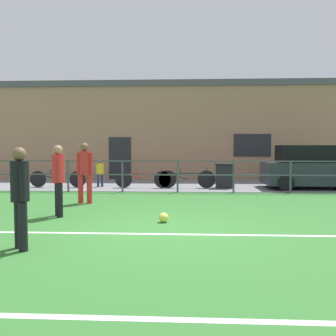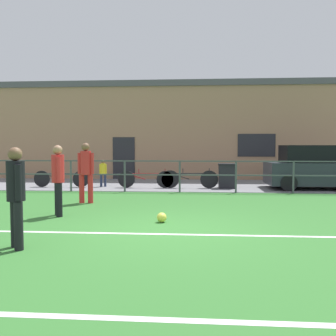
# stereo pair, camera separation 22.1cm
# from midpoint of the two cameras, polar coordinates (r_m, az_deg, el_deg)

# --- Properties ---
(ground) EXTENTS (60.00, 44.00, 0.04)m
(ground) POSITION_cam_midpoint_polar(r_m,az_deg,el_deg) (7.47, -0.58, -9.69)
(ground) COLOR #33702D
(field_line_touchline) EXTENTS (36.00, 0.11, 0.00)m
(field_line_touchline) POSITION_cam_midpoint_polar(r_m,az_deg,el_deg) (7.13, -0.75, -10.14)
(field_line_touchline) COLOR white
(field_line_touchline) RESTS_ON ground
(field_line_hash) EXTENTS (36.00, 0.11, 0.00)m
(field_line_hash) POSITION_cam_midpoint_polar(r_m,az_deg,el_deg) (3.88, -4.33, -22.17)
(field_line_hash) COLOR white
(field_line_hash) RESTS_ON ground
(pavement_strip) EXTENTS (48.00, 5.00, 0.02)m
(pavement_strip) POSITION_cam_midpoint_polar(r_m,az_deg,el_deg) (15.86, 1.32, -2.60)
(pavement_strip) COLOR slate
(pavement_strip) RESTS_ON ground
(perimeter_fence) EXTENTS (36.07, 0.07, 1.15)m
(perimeter_fence) POSITION_cam_midpoint_polar(r_m,az_deg,el_deg) (13.30, 1.01, -0.57)
(perimeter_fence) COLOR #474C51
(perimeter_fence) RESTS_ON ground
(clubhouse_facade) EXTENTS (28.00, 2.56, 4.90)m
(clubhouse_facade) POSITION_cam_midpoint_polar(r_m,az_deg,el_deg) (19.48, 1.64, 5.74)
(clubhouse_facade) COLOR #A37A5B
(clubhouse_facade) RESTS_ON ground
(player_goalkeeper) EXTENTS (0.32, 0.38, 1.65)m
(player_goalkeeper) POSITION_cam_midpoint_polar(r_m,az_deg,el_deg) (6.45, -22.71, -3.39)
(player_goalkeeper) COLOR black
(player_goalkeeper) RESTS_ON ground
(player_striker) EXTENTS (0.30, 0.42, 1.69)m
(player_striker) POSITION_cam_midpoint_polar(r_m,az_deg,el_deg) (9.17, -17.17, -1.19)
(player_striker) COLOR black
(player_striker) RESTS_ON ground
(player_winger) EXTENTS (0.48, 0.31, 1.76)m
(player_winger) POSITION_cam_midpoint_polar(r_m,az_deg,el_deg) (11.05, -13.24, -0.17)
(player_winger) COLOR red
(player_winger) RESTS_ON ground
(soccer_ball_match) EXTENTS (0.21, 0.21, 0.21)m
(soccer_ball_match) POSITION_cam_midpoint_polar(r_m,az_deg,el_deg) (8.19, -1.46, -7.61)
(soccer_ball_match) COLOR #E5E04C
(soccer_ball_match) RESTS_ON ground
(spectator_child) EXTENTS (0.30, 0.19, 1.09)m
(spectator_child) POSITION_cam_midpoint_polar(r_m,az_deg,el_deg) (15.22, -10.82, -0.53)
(spectator_child) COLOR #232D4C
(spectator_child) RESTS_ON pavement_strip
(parked_car_red) EXTENTS (3.84, 1.92, 1.68)m
(parked_car_red) POSITION_cam_midpoint_polar(r_m,az_deg,el_deg) (15.43, 20.97, -0.01)
(parked_car_red) COLOR #282D38
(parked_car_red) RESTS_ON pavement_strip
(bicycle_parked_0) EXTENTS (2.22, 0.04, 0.78)m
(bicycle_parked_0) POSITION_cam_midpoint_polar(r_m,az_deg,el_deg) (14.52, 2.50, -1.68)
(bicycle_parked_0) COLOR black
(bicycle_parked_0) RESTS_ON pavement_strip
(bicycle_parked_1) EXTENTS (2.26, 0.04, 0.75)m
(bicycle_parked_1) POSITION_cam_midpoint_polar(r_m,az_deg,el_deg) (15.45, -16.99, -1.60)
(bicycle_parked_1) COLOR black
(bicycle_parked_1) RESTS_ON pavement_strip
(bicycle_parked_2) EXTENTS (2.20, 0.04, 0.76)m
(bicycle_parked_2) POSITION_cam_midpoint_polar(r_m,az_deg,el_deg) (14.64, -4.32, -1.70)
(bicycle_parked_2) COLOR black
(bicycle_parked_2) RESTS_ON pavement_strip
(trash_bin_0) EXTENTS (0.59, 0.50, 0.94)m
(trash_bin_0) POSITION_cam_midpoint_polar(r_m,az_deg,el_deg) (18.12, 17.91, -0.46)
(trash_bin_0) COLOR #194C28
(trash_bin_0) RESTS_ON pavement_strip
(trash_bin_1) EXTENTS (0.67, 0.57, 0.96)m
(trash_bin_1) POSITION_cam_midpoint_polar(r_m,az_deg,el_deg) (14.70, 8.21, -1.16)
(trash_bin_1) COLOR black
(trash_bin_1) RESTS_ON pavement_strip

